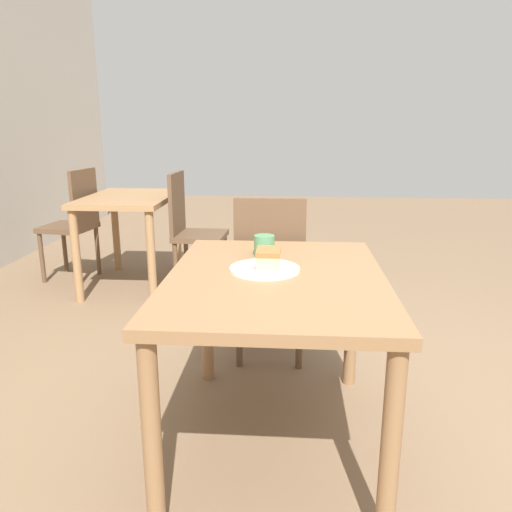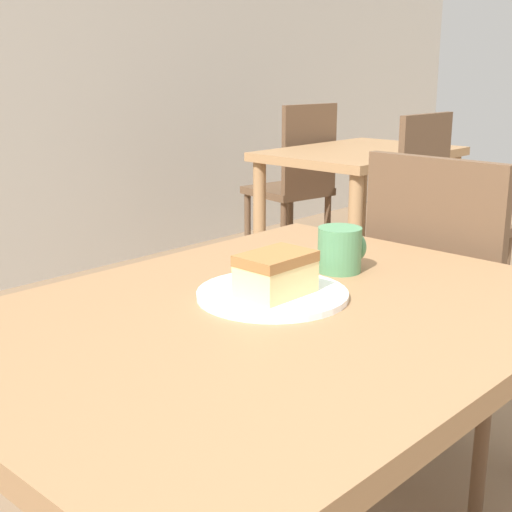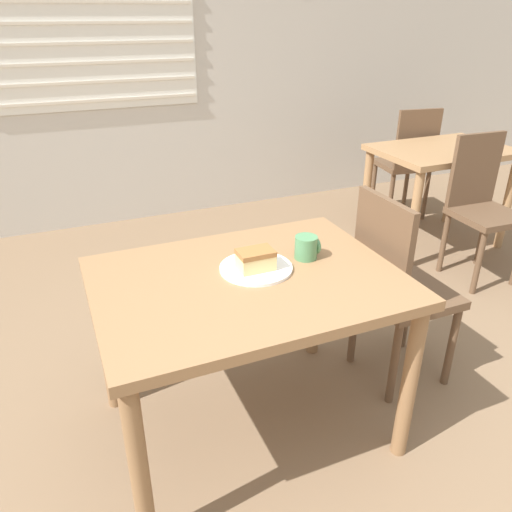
{
  "view_description": "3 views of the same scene",
  "coord_description": "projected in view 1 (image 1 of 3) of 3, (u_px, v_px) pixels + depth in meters",
  "views": [
    {
      "loc": [
        -1.83,
        0.4,
        1.27
      ],
      "look_at": [
        -0.02,
        0.53,
        0.78
      ],
      "focal_mm": 35.0,
      "sensor_mm": 36.0,
      "label": 1
    },
    {
      "loc": [
        -0.88,
        -0.31,
        1.12
      ],
      "look_at": [
        -0.01,
        0.51,
        0.8
      ],
      "focal_mm": 50.0,
      "sensor_mm": 36.0,
      "label": 2
    },
    {
      "loc": [
        -0.62,
        -1.01,
        1.58
      ],
      "look_at": [
        0.02,
        0.52,
        0.76
      ],
      "focal_mm": 35.0,
      "sensor_mm": 36.0,
      "label": 3
    }
  ],
  "objects": [
    {
      "name": "chair_far_opposite",
      "position": [
        74.0,
        221.0,
        4.07
      ],
      "size": [
        0.43,
        0.43,
        0.91
      ],
      "rotation": [
        0.0,
        0.0,
        2.99
      ],
      "color": "brown",
      "rests_on": "ground_plane"
    },
    {
      "name": "ground_plane",
      "position": [
        384.0,
        440.0,
        2.06
      ],
      "size": [
        14.0,
        14.0,
        0.0
      ],
      "primitive_type": "plane",
      "color": "#7A6047"
    },
    {
      "name": "dining_table_near",
      "position": [
        276.0,
        299.0,
        1.9
      ],
      "size": [
        1.1,
        0.81,
        0.72
      ],
      "color": "olive",
      "rests_on": "ground_plane"
    },
    {
      "name": "chair_far_corner",
      "position": [
        192.0,
        228.0,
        3.78
      ],
      "size": [
        0.39,
        0.39,
        0.91
      ],
      "rotation": [
        0.0,
        0.0,
        -0.04
      ],
      "color": "brown",
      "rests_on": "ground_plane"
    },
    {
      "name": "coffee_mug",
      "position": [
        264.0,
        246.0,
        2.13
      ],
      "size": [
        0.1,
        0.09,
        0.09
      ],
      "color": "#4C8456",
      "rests_on": "dining_table_near"
    },
    {
      "name": "dining_table_far",
      "position": [
        130.0,
        212.0,
        3.89
      ],
      "size": [
        0.93,
        0.65,
        0.72
      ],
      "color": "#9E754C",
      "rests_on": "ground_plane"
    },
    {
      "name": "chair_near_window",
      "position": [
        270.0,
        274.0,
        2.64
      ],
      "size": [
        0.38,
        0.38,
        0.91
      ],
      "rotation": [
        0.0,
        0.0,
        1.57
      ],
      "color": "brown",
      "rests_on": "ground_plane"
    },
    {
      "name": "plate",
      "position": [
        265.0,
        269.0,
        1.93
      ],
      "size": [
        0.27,
        0.27,
        0.01
      ],
      "color": "white",
      "rests_on": "dining_table_near"
    },
    {
      "name": "cake_slice",
      "position": [
        268.0,
        259.0,
        1.91
      ],
      "size": [
        0.13,
        0.09,
        0.07
      ],
      "color": "#E0C67F",
      "rests_on": "plate"
    }
  ]
}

